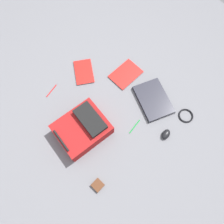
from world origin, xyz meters
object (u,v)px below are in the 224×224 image
at_px(book_manual, 84,72).
at_px(earbud_pouch, 98,185).
at_px(backpack, 83,128).
at_px(pen_blue, 51,91).
at_px(computer_mouse, 166,134).
at_px(cable_coil, 186,116).
at_px(pen_black, 135,126).
at_px(laptop, 153,100).
at_px(book_comic, 126,74).

distance_m(book_manual, earbud_pouch, 1.00).
height_order(backpack, pen_blue, backpack).
relative_size(computer_mouse, cable_coil, 0.74).
height_order(backpack, pen_black, backpack).
relative_size(laptop, cable_coil, 3.32).
relative_size(pen_blue, earbud_pouch, 1.84).
height_order(computer_mouse, earbud_pouch, computer_mouse).
height_order(laptop, pen_blue, laptop).
xyz_separation_m(pen_black, earbud_pouch, (-0.15, 0.53, 0.01)).
distance_m(laptop, earbud_pouch, 0.85).
distance_m(pen_black, earbud_pouch, 0.55).
xyz_separation_m(laptop, pen_black, (-0.07, 0.29, -0.01)).
height_order(book_comic, pen_blue, book_comic).
xyz_separation_m(book_manual, pen_black, (-0.69, 0.01, -0.00)).
relative_size(backpack, book_manual, 1.37).
relative_size(backpack, pen_black, 2.81).
bearing_deg(pen_blue, earbud_pouch, 167.24).
xyz_separation_m(cable_coil, pen_black, (0.22, 0.39, -0.00)).
distance_m(backpack, cable_coil, 0.87).
bearing_deg(book_manual, earbud_pouch, 147.48).
bearing_deg(laptop, book_manual, 24.08).
xyz_separation_m(laptop, cable_coil, (-0.29, -0.11, -0.01)).
distance_m(book_manual, book_comic, 0.39).
relative_size(book_manual, computer_mouse, 3.21).
bearing_deg(pen_black, book_comic, -34.10).
bearing_deg(laptop, pen_black, 103.38).
relative_size(pen_black, pen_blue, 1.04).
bearing_deg(earbud_pouch, book_comic, -54.86).
height_order(pen_black, earbud_pouch, earbud_pouch).
height_order(cable_coil, earbud_pouch, earbud_pouch).
bearing_deg(cable_coil, book_manual, 22.90).
bearing_deg(earbud_pouch, backpack, -24.72).
height_order(laptop, book_manual, laptop).
height_order(book_manual, earbud_pouch, earbud_pouch).
bearing_deg(pen_black, cable_coil, -119.03).
relative_size(computer_mouse, pen_black, 0.64).
xyz_separation_m(book_comic, pen_blue, (0.31, 0.61, -0.00)).
distance_m(book_comic, cable_coil, 0.65).
bearing_deg(pen_blue, pen_black, -155.81).
distance_m(book_manual, cable_coil, 0.99).
relative_size(backpack, pen_blue, 2.93).
height_order(pen_blue, earbud_pouch, earbud_pouch).
height_order(backpack, book_comic, backpack).
bearing_deg(backpack, laptop, -106.19).
bearing_deg(pen_black, pen_blue, 24.19).
distance_m(cable_coil, earbud_pouch, 0.92).
relative_size(book_manual, pen_black, 2.05).
height_order(backpack, laptop, backpack).
bearing_deg(computer_mouse, book_manual, -6.39).
bearing_deg(pen_black, computer_mouse, -147.13).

